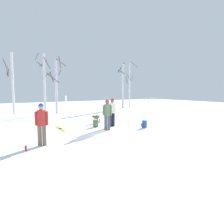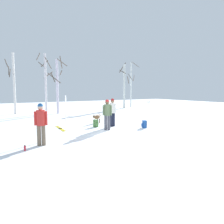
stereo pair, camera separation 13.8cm
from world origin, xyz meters
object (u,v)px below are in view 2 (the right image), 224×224
person_1 (112,110)px  backpack_0 (144,124)px  water_bottle_0 (25,148)px  birch_tree_2 (14,82)px  birch_tree_6 (131,84)px  person_0 (107,113)px  ski_pair_lying_0 (60,128)px  ski_poles_0 (148,111)px  person_2 (41,121)px  birch_tree_4 (57,84)px  dog (97,117)px  backpack_1 (96,123)px  ski_pair_planted_0 (66,115)px  birch_tree_5 (124,85)px  birch_tree_3 (46,82)px

person_1 → backpack_0: size_ratio=3.90×
water_bottle_0 → birch_tree_2: (1.31, 13.30, 2.79)m
water_bottle_0 → birch_tree_6: 20.84m
birch_tree_2 → person_0: bearing=-73.5°
birch_tree_6 → person_0: bearing=-130.7°
ski_pair_lying_0 → ski_poles_0: ski_poles_0 is taller
person_0 → person_2: same height
birch_tree_4 → birch_tree_6: size_ratio=0.94×
dog → birch_tree_6: birch_tree_6 is taller
ski_poles_0 → backpack_1: 4.33m
ski_pair_lying_0 → backpack_1: bearing=-15.0°
person_1 → ski_pair_planted_0: ski_pair_planted_0 is taller
person_0 → backpack_0: (2.21, -0.52, -0.77)m
birch_tree_5 → birch_tree_6: 1.74m
birch_tree_2 → backpack_1: bearing=-72.2°
person_2 → birch_tree_3: (3.15, 11.60, 1.98)m
dog → birch_tree_5: size_ratio=0.15×
person_0 → person_1: size_ratio=1.00×
dog → birch_tree_4: birch_tree_4 is taller
ski_poles_0 → ski_pair_lying_0: bearing=177.0°
ski_pair_lying_0 → water_bottle_0: bearing=-124.0°
person_0 → person_1: bearing=45.5°
ski_pair_lying_0 → birch_tree_4: (2.31, 7.90, 2.70)m
ski_pair_lying_0 → birch_tree_4: bearing=73.7°
dog → water_bottle_0: dog is taller
backpack_0 → backpack_1: bearing=142.8°
person_1 → dog: (-0.27, 1.61, -0.59)m
backpack_1 → birch_tree_5: 13.77m
person_0 → birch_tree_5: birch_tree_5 is taller
birch_tree_5 → birch_tree_2: bearing=-179.7°
person_0 → water_bottle_0: person_0 is taller
backpack_1 → birch_tree_6: birch_tree_6 is taller
person_1 → backpack_1: size_ratio=3.90×
backpack_1 → birch_tree_2: bearing=107.8°
backpack_0 → birch_tree_6: 15.32m
ski_pair_lying_0 → backpack_1: (2.02, -0.54, 0.20)m
dog → birch_tree_6: bearing=44.4°
dog → water_bottle_0: size_ratio=3.92×
person_1 → birch_tree_4: 8.97m
person_1 → water_bottle_0: (-5.53, -2.88, -0.88)m
birch_tree_2 → birch_tree_6: 13.79m
person_0 → backpack_1: bearing=94.5°
person_0 → water_bottle_0: bearing=-156.9°
person_2 → water_bottle_0: bearing=-147.0°
birch_tree_5 → water_bottle_0: bearing=-135.3°
ski_pair_planted_0 → water_bottle_0: (-2.24, -1.86, -0.89)m
backpack_1 → water_bottle_0: 5.58m
birch_tree_5 → ski_poles_0: bearing=-115.2°
person_1 → ski_pair_lying_0: (-3.00, 0.88, -0.97)m
person_2 → dog: 6.10m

